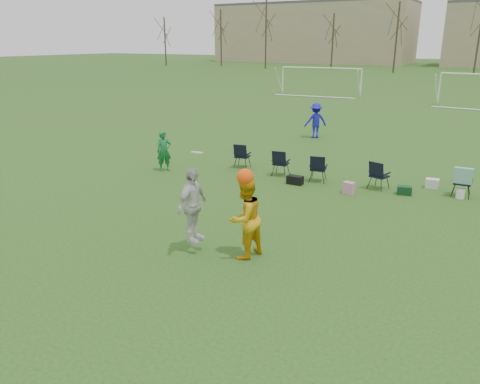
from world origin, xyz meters
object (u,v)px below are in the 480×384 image
Objects in this scene: fielder_green_near at (164,151)px; goal_left at (321,73)px; center_contest at (224,212)px; fielder_blue at (316,121)px.

goal_left is at bearing 48.24° from fielder_green_near.
fielder_green_near is 0.62× the size of center_contest.
fielder_green_near is at bearing 33.95° from fielder_blue.
center_contest reaches higher than fielder_green_near.
center_contest reaches higher than fielder_blue.
goal_left is (-6.78, 18.92, 1.03)m from fielder_blue.
fielder_blue is at bearing -75.28° from goal_left.
fielder_blue is 0.71× the size of center_contest.
goal_left reaches higher than fielder_blue.
fielder_blue is 14.40m from center_contest.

